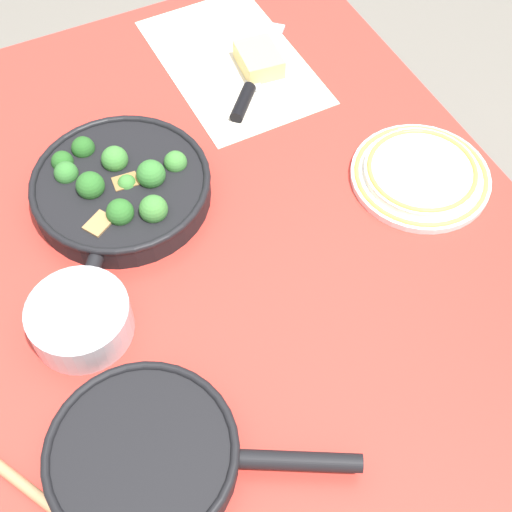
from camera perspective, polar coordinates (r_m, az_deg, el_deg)
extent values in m
plane|color=slate|center=(1.77, 0.00, -14.38)|extent=(14.00, 14.00, 0.00)
cube|color=red|center=(1.11, 0.00, -1.03)|extent=(1.34, 0.91, 0.03)
cylinder|color=#BCBCC1|center=(1.87, 2.75, 11.17)|extent=(0.05, 0.05, 0.72)
cylinder|color=black|center=(1.18, -10.67, 5.29)|extent=(0.29, 0.29, 0.04)
torus|color=black|center=(1.16, -10.82, 5.94)|extent=(0.29, 0.29, 0.01)
cylinder|color=black|center=(1.06, -13.60, -2.92)|extent=(0.12, 0.09, 0.02)
cylinder|color=#205218|center=(1.24, -13.44, 7.63)|extent=(0.01, 0.01, 0.02)
sphere|color=#286023|center=(1.22, -13.66, 8.39)|extent=(0.04, 0.04, 0.04)
cylinder|color=#357027|center=(1.13, -8.03, 2.84)|extent=(0.02, 0.02, 0.02)
sphere|color=#428438|center=(1.11, -8.20, 3.73)|extent=(0.04, 0.04, 0.04)
cylinder|color=#245B1C|center=(1.17, -12.86, 4.61)|extent=(0.02, 0.02, 0.02)
sphere|color=#2D6B28|center=(1.15, -13.12, 5.50)|extent=(0.05, 0.05, 0.05)
cylinder|color=#357027|center=(1.18, -10.14, 5.08)|extent=(0.01, 0.01, 0.02)
sphere|color=#428438|center=(1.16, -10.28, 5.70)|extent=(0.03, 0.03, 0.03)
cylinder|color=#2C6823|center=(1.21, -14.70, 5.65)|extent=(0.01, 0.01, 0.02)
sphere|color=#387A33|center=(1.19, -14.94, 6.41)|extent=(0.04, 0.04, 0.04)
cylinder|color=#245B1C|center=(1.13, -10.61, 2.60)|extent=(0.02, 0.02, 0.02)
sphere|color=#2D6B28|center=(1.11, -10.82, 3.45)|extent=(0.04, 0.04, 0.04)
cylinder|color=#2C6823|center=(1.17, -8.23, 5.55)|extent=(0.02, 0.02, 0.03)
sphere|color=#387A33|center=(1.15, -8.40, 6.49)|extent=(0.05, 0.05, 0.05)
cylinder|color=#357027|center=(1.21, -11.03, 6.73)|extent=(0.02, 0.02, 0.02)
sphere|color=#428438|center=(1.19, -11.24, 7.60)|extent=(0.04, 0.04, 0.04)
cylinder|color=#357027|center=(1.19, -6.35, 6.68)|extent=(0.01, 0.01, 0.02)
sphere|color=#428438|center=(1.17, -6.46, 7.45)|extent=(0.04, 0.04, 0.04)
cylinder|color=#205218|center=(1.23, -15.00, 6.58)|extent=(0.01, 0.01, 0.02)
sphere|color=#286023|center=(1.21, -15.23, 7.28)|extent=(0.04, 0.04, 0.04)
cube|color=#AD7F4C|center=(1.12, -12.32, 2.08)|extent=(0.05, 0.05, 0.04)
cube|color=olive|center=(1.17, -14.65, 3.85)|extent=(0.04, 0.04, 0.03)
cube|color=#9E703D|center=(1.17, -10.28, 5.41)|extent=(0.03, 0.04, 0.03)
cube|color=#AD7F4C|center=(1.19, -9.33, 6.54)|extent=(0.04, 0.03, 0.03)
cube|color=olive|center=(1.15, -13.67, 3.11)|extent=(0.03, 0.04, 0.03)
cylinder|color=black|center=(0.95, -9.03, -15.60)|extent=(0.24, 0.24, 0.04)
torus|color=black|center=(0.93, -9.20, -15.18)|extent=(0.25, 0.25, 0.01)
cylinder|color=black|center=(0.93, 3.57, -16.05)|extent=(0.09, 0.15, 0.02)
cylinder|color=#EAD170|center=(0.95, -9.02, -15.62)|extent=(0.20, 0.20, 0.02)
cube|color=silver|center=(1.41, -1.90, 15.31)|extent=(0.39, 0.25, 0.00)
cube|color=silver|center=(1.42, 0.70, 15.68)|extent=(0.17, 0.15, 0.01)
cylinder|color=black|center=(1.31, -1.05, 12.19)|extent=(0.08, 0.08, 0.02)
cube|color=#EFD67A|center=(1.39, 0.23, 15.43)|extent=(0.10, 0.08, 0.04)
cylinder|color=white|center=(1.23, 13.00, 6.21)|extent=(0.23, 0.23, 0.01)
torus|color=gold|center=(1.22, 13.05, 6.39)|extent=(0.22, 0.22, 0.01)
cylinder|color=white|center=(1.22, 13.10, 6.58)|extent=(0.19, 0.19, 0.01)
torus|color=gold|center=(1.21, 13.16, 6.77)|extent=(0.18, 0.18, 0.01)
cylinder|color=#B7B7BC|center=(1.04, -13.88, -4.95)|extent=(0.15, 0.15, 0.06)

